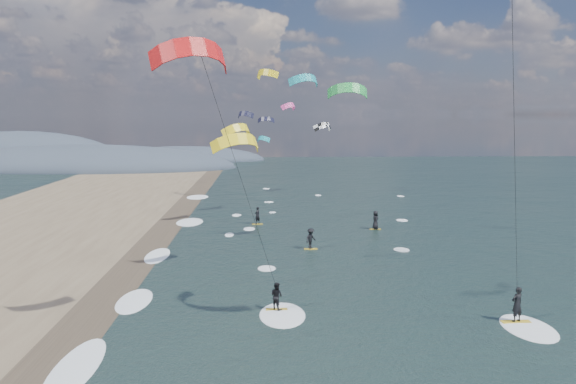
{
  "coord_description": "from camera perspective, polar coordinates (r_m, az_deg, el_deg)",
  "views": [
    {
      "loc": [
        -2.33,
        -17.98,
        11.15
      ],
      "look_at": [
        -1.0,
        12.0,
        7.0
      ],
      "focal_mm": 35.0,
      "sensor_mm": 36.0,
      "label": 1
    }
  ],
  "objects": [
    {
      "name": "kitesurfer_near_b",
      "position": [
        26.87,
        -5.95,
        4.58
      ],
      "size": [
        7.0,
        8.85,
        15.0
      ],
      "color": "gold",
      "rests_on": "ground"
    },
    {
      "name": "wet_sand_strip",
      "position": [
        31.63,
        -20.74,
        -13.29
      ],
      "size": [
        3.0,
        240.0,
        0.0
      ],
      "primitive_type": "cube",
      "color": "#382D23",
      "rests_on": "ground"
    },
    {
      "name": "bg_kite_field",
      "position": [
        70.72,
        -0.94,
        8.38
      ],
      "size": [
        14.87,
        72.07,
        10.61
      ],
      "color": "yellow",
      "rests_on": "ground"
    },
    {
      "name": "kitesurfer_near_a",
      "position": [
        25.98,
        21.95,
        16.73
      ],
      "size": [
        8.09,
        9.58,
        19.52
      ],
      "color": "gold",
      "rests_on": "ground"
    },
    {
      "name": "far_kitesurfers",
      "position": [
        51.67,
        3.58,
        -3.57
      ],
      "size": [
        12.67,
        11.95,
        1.84
      ],
      "color": "gold",
      "rests_on": "ground"
    },
    {
      "name": "shoreline_surf",
      "position": [
        35.6,
        -16.46,
        -10.71
      ],
      "size": [
        2.4,
        79.4,
        0.11
      ],
      "color": "white",
      "rests_on": "ground"
    },
    {
      "name": "coastal_hills",
      "position": [
        133.3,
        -21.14,
        2.55
      ],
      "size": [
        80.0,
        41.0,
        15.0
      ],
      "color": "#3D4756",
      "rests_on": "ground"
    }
  ]
}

